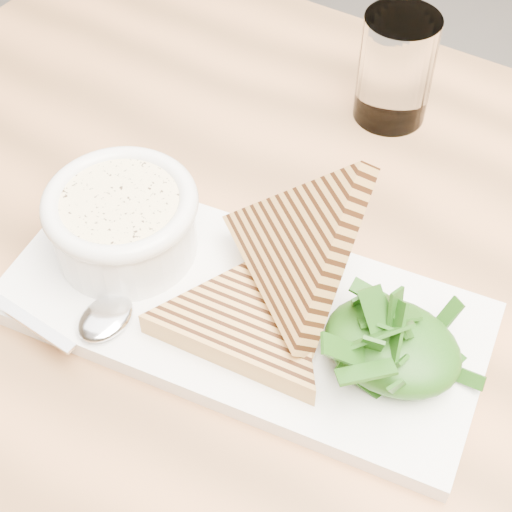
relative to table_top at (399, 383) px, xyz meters
The scene contains 13 objects.
table_top is the anchor object (origin of this frame).
table_leg_bl 0.71m from the table_top, 147.61° to the left, with size 0.06×0.06×0.69m, color #B47545.
platter 0.13m from the table_top, behind, with size 0.35×0.16×0.02m, color white.
soup_bowl 0.23m from the table_top, behind, with size 0.11×0.11×0.04m, color white.
soup 0.24m from the table_top, behind, with size 0.09×0.09×0.01m, color #FBE3A5.
bowl_rim 0.24m from the table_top, behind, with size 0.12×0.12×0.01m, color white.
sandwich_flat 0.12m from the table_top, 162.57° to the right, with size 0.16×0.16×0.02m, color #BD8947, non-canonical shape.
sandwich_lean 0.13m from the table_top, behind, with size 0.16×0.16×0.09m, color #BD8947, non-canonical shape.
salad_base 0.06m from the table_top, 133.73° to the right, with size 0.10×0.08×0.04m, color #0E330A.
arugula_pile 0.06m from the table_top, 133.73° to the right, with size 0.11×0.10×0.05m, color #2E6219, non-canonical shape.
spoon_bowl 0.22m from the table_top, 157.14° to the right, with size 0.03×0.05×0.01m, color silver.
spoon_handle 0.28m from the table_top, 156.83° to the right, with size 0.12×0.01×0.00m, color silver.
glass_near 0.29m from the table_top, 116.43° to the left, with size 0.07×0.07×0.10m, color white.
Camera 1 is at (-0.13, -0.25, 1.20)m, focal length 55.00 mm.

